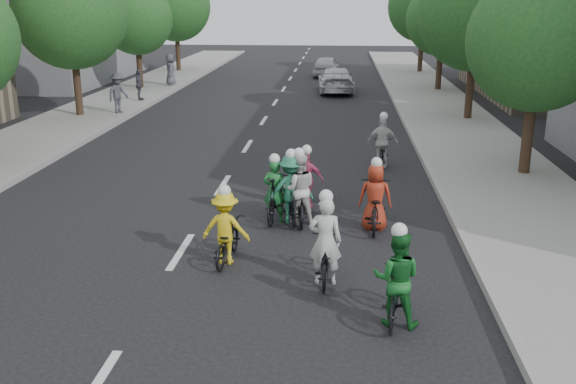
# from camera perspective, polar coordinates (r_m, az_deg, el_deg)

# --- Properties ---
(ground) EXTENTS (120.00, 120.00, 0.00)m
(ground) POSITION_cam_1_polar(r_m,az_deg,el_deg) (13.79, -9.50, -5.25)
(ground) COLOR black
(ground) RESTS_ON ground
(sidewalk_left) EXTENTS (4.00, 80.00, 0.15)m
(sidewalk_left) POSITION_cam_1_polar(r_m,az_deg,el_deg) (25.56, -21.73, 4.29)
(sidewalk_left) COLOR gray
(sidewalk_left) RESTS_ON ground
(curb_left) EXTENTS (0.18, 80.00, 0.18)m
(curb_left) POSITION_cam_1_polar(r_m,az_deg,el_deg) (24.76, -17.67, 4.35)
(curb_left) COLOR #999993
(curb_left) RESTS_ON ground
(sidewalk_right) EXTENTS (4.00, 80.00, 0.15)m
(sidewalk_right) POSITION_cam_1_polar(r_m,az_deg,el_deg) (23.42, 16.18, 3.76)
(sidewalk_right) COLOR gray
(sidewalk_right) RESTS_ON ground
(curb_right) EXTENTS (0.18, 80.00, 0.18)m
(curb_right) POSITION_cam_1_polar(r_m,az_deg,el_deg) (23.10, 11.44, 3.96)
(curb_right) COLOR #999993
(curb_right) RESTS_ON ground
(bldg_sw) EXTENTS (10.00, 14.00, 8.00)m
(bldg_sw) POSITION_cam_1_polar(r_m,az_deg,el_deg) (44.75, -21.60, 14.36)
(bldg_sw) COLOR slate
(bldg_sw) RESTS_ON ground
(tree_l_3) EXTENTS (4.80, 4.80, 6.93)m
(tree_l_3) POSITION_cam_1_polar(r_m,az_deg,el_deg) (29.68, -18.77, 14.88)
(tree_l_3) COLOR black
(tree_l_3) RESTS_ON ground
(tree_l_4) EXTENTS (4.00, 4.00, 5.97)m
(tree_l_4) POSITION_cam_1_polar(r_m,az_deg,el_deg) (38.15, -13.33, 14.75)
(tree_l_4) COLOR black
(tree_l_4) RESTS_ON ground
(tree_l_5) EXTENTS (4.80, 4.80, 6.93)m
(tree_l_5) POSITION_cam_1_polar(r_m,az_deg,el_deg) (46.80, -9.96, 15.95)
(tree_l_5) COLOR black
(tree_l_5) RESTS_ON ground
(tree_r_0) EXTENTS (4.00, 4.00, 5.97)m
(tree_r_0) POSITION_cam_1_polar(r_m,az_deg,el_deg) (19.79, 21.35, 12.39)
(tree_r_0) COLOR black
(tree_r_0) RESTS_ON ground
(tree_r_1) EXTENTS (4.80, 4.80, 6.93)m
(tree_r_1) POSITION_cam_1_polar(r_m,az_deg,el_deg) (28.51, 16.37, 15.03)
(tree_r_1) COLOR black
(tree_r_1) RESTS_ON ground
(tree_r_2) EXTENTS (4.00, 4.00, 5.97)m
(tree_r_2) POSITION_cam_1_polar(r_m,az_deg,el_deg) (37.39, 13.57, 14.70)
(tree_r_2) COLOR black
(tree_r_2) RESTS_ON ground
(tree_r_3) EXTENTS (4.80, 4.80, 6.93)m
(tree_r_3) POSITION_cam_1_polar(r_m,az_deg,el_deg) (46.30, 11.94, 15.84)
(tree_r_3) COLOR black
(tree_r_3) RESTS_ON ground
(cyclist_0) EXTENTS (0.62, 1.55, 1.83)m
(cyclist_0) POSITION_cam_1_polar(r_m,az_deg,el_deg) (12.04, 3.32, -5.38)
(cyclist_0) COLOR black
(cyclist_0) RESTS_ON ground
(cyclist_1) EXTENTS (0.88, 1.62, 1.76)m
(cyclist_1) POSITION_cam_1_polar(r_m,az_deg,el_deg) (10.68, 9.59, -8.20)
(cyclist_1) COLOR black
(cyclist_1) RESTS_ON ground
(cyclist_2) EXTENTS (1.01, 1.67, 1.64)m
(cyclist_2) POSITION_cam_1_polar(r_m,az_deg,el_deg) (12.95, -5.52, -3.73)
(cyclist_2) COLOR black
(cyclist_2) RESTS_ON ground
(cyclist_3) EXTENTS (0.91, 1.66, 1.64)m
(cyclist_3) POSITION_cam_1_polar(r_m,az_deg,el_deg) (16.25, 1.65, 0.68)
(cyclist_3) COLOR black
(cyclist_3) RESTS_ON ground
(cyclist_4) EXTENTS (0.80, 1.99, 1.71)m
(cyclist_4) POSITION_cam_1_polar(r_m,az_deg,el_deg) (14.90, 7.72, -1.00)
(cyclist_4) COLOR black
(cyclist_4) RESTS_ON ground
(cyclist_5) EXTENTS (0.67, 1.87, 1.66)m
(cyclist_5) POSITION_cam_1_polar(r_m,az_deg,el_deg) (15.30, -1.16, -0.34)
(cyclist_5) COLOR black
(cyclist_5) RESTS_ON ground
(cyclist_6) EXTENTS (0.90, 1.81, 1.83)m
(cyclist_6) POSITION_cam_1_polar(r_m,az_deg,el_deg) (15.16, 0.97, -0.35)
(cyclist_6) COLOR black
(cyclist_6) RESTS_ON ground
(cyclist_7) EXTENTS (1.15, 1.82, 1.80)m
(cyclist_7) POSITION_cam_1_polar(r_m,az_deg,el_deg) (15.17, 0.28, -0.15)
(cyclist_7) COLOR black
(cyclist_7) RESTS_ON ground
(cyclist_8) EXTENTS (0.98, 1.63, 1.76)m
(cyclist_8) POSITION_cam_1_polar(r_m,az_deg,el_deg) (20.37, 8.38, 3.87)
(cyclist_8) COLOR black
(cyclist_8) RESTS_ON ground
(follow_car_lead) EXTENTS (2.14, 4.82, 1.38)m
(follow_car_lead) POSITION_cam_1_polar(r_m,az_deg,el_deg) (36.49, 4.28, 9.90)
(follow_car_lead) COLOR silver
(follow_car_lead) RESTS_ON ground
(follow_car_trail) EXTENTS (1.86, 4.07, 1.35)m
(follow_car_trail) POSITION_cam_1_polar(r_m,az_deg,el_deg) (44.09, 3.43, 11.12)
(follow_car_trail) COLOR silver
(follow_car_trail) RESTS_ON ground
(spectator_0) EXTENTS (1.07, 1.33, 1.79)m
(spectator_0) POSITION_cam_1_polar(r_m,az_deg,el_deg) (29.90, -14.87, 8.51)
(spectator_0) COLOR #464651
(spectator_0) RESTS_ON sidewalk_left
(spectator_1) EXTENTS (0.50, 0.94, 1.54)m
(spectator_1) POSITION_cam_1_polar(r_m,az_deg,el_deg) (33.45, -13.09, 9.26)
(spectator_1) COLOR #4F4E5B
(spectator_1) RESTS_ON sidewalk_left
(spectator_2) EXTENTS (0.74, 0.97, 1.78)m
(spectator_2) POSITION_cam_1_polar(r_m,az_deg,el_deg) (38.98, -10.41, 10.65)
(spectator_2) COLOR #565462
(spectator_2) RESTS_ON sidewalk_left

